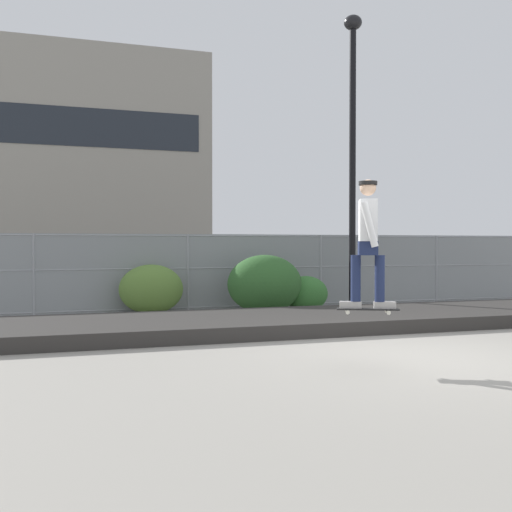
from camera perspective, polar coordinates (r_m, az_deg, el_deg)
The scene contains 11 objects.
ground_plane at distance 8.80m, azimuth 14.71°, elevation -9.37°, with size 120.00×120.00×0.00m, color #9E998E.
gravel_berm at distance 11.79m, azimuth 5.62°, elevation -6.06°, with size 16.72×2.81×0.26m, color #33302D.
skateboard at distance 7.99m, azimuth 10.52°, elevation -4.99°, with size 0.81×0.51×0.07m.
skater at distance 7.95m, azimuth 10.54°, elevation 1.88°, with size 0.70×0.62×1.67m.
chain_fence at distance 15.16m, azimuth 0.06°, elevation -1.42°, with size 17.65×0.06×1.85m.
street_lamp at distance 15.25m, azimuth 9.14°, elevation 11.85°, with size 0.44×0.44×7.20m.
parked_car_near at distance 17.55m, azimuth -12.23°, elevation -1.41°, with size 4.45×2.05×1.66m.
library_building at distance 46.14m, azimuth -20.46°, elevation 8.22°, with size 23.74×10.88×14.77m.
shrub_left at distance 14.07m, azimuth -9.89°, elevation -3.11°, with size 1.47×1.20×1.14m.
shrub_center at distance 13.99m, azimuth 0.83°, elevation -2.66°, with size 1.76×1.44×1.36m.
shrub_right at distance 14.45m, azimuth 4.72°, elevation -3.57°, with size 1.09×0.89×0.84m.
Camera 1 is at (-4.68, -7.29, 1.59)m, focal length 42.24 mm.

